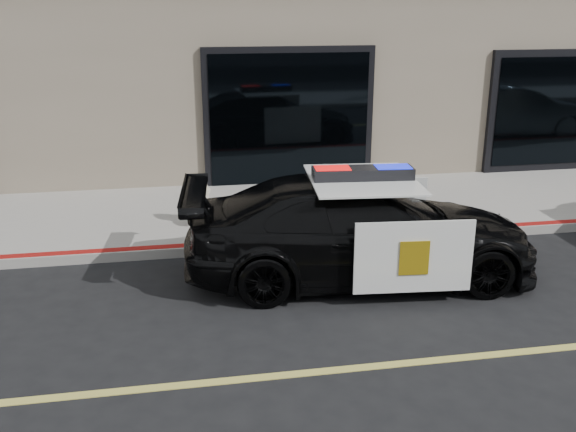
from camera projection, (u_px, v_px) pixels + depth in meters
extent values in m
plane|color=black|center=(491.00, 355.00, 7.03)|extent=(120.00, 120.00, 0.00)
cube|color=gray|center=(358.00, 207.00, 11.91)|extent=(60.00, 3.50, 0.15)
imported|color=black|center=(360.00, 229.00, 8.84)|extent=(2.82, 5.19, 1.41)
cube|color=white|center=(414.00, 257.00, 7.94)|extent=(1.50, 0.17, 0.94)
cube|color=white|center=(378.00, 208.00, 9.84)|extent=(1.50, 0.17, 0.94)
cube|color=white|center=(362.00, 179.00, 8.62)|extent=(1.55, 1.81, 0.02)
cube|color=gold|center=(414.00, 258.00, 7.91)|extent=(0.37, 0.04, 0.45)
cube|color=black|center=(363.00, 173.00, 8.59)|extent=(1.37, 0.47, 0.16)
cube|color=red|center=(332.00, 173.00, 8.55)|extent=(0.49, 0.34, 0.15)
cube|color=#0C19CC|center=(393.00, 172.00, 8.62)|extent=(0.49, 0.34, 0.15)
cylinder|color=beige|center=(202.00, 222.00, 10.72)|extent=(0.35, 0.35, 0.08)
cylinder|color=beige|center=(202.00, 206.00, 10.63)|extent=(0.26, 0.26, 0.49)
cylinder|color=beige|center=(201.00, 190.00, 10.54)|extent=(0.31, 0.31, 0.06)
sphere|color=beige|center=(201.00, 187.00, 10.52)|extent=(0.23, 0.23, 0.23)
cylinder|color=beige|center=(201.00, 181.00, 10.49)|extent=(0.07, 0.07, 0.07)
cylinder|color=beige|center=(201.00, 199.00, 10.76)|extent=(0.13, 0.12, 0.13)
cylinder|color=beige|center=(202.00, 205.00, 10.45)|extent=(0.13, 0.12, 0.13)
cylinder|color=beige|center=(202.00, 209.00, 10.44)|extent=(0.17, 0.14, 0.17)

